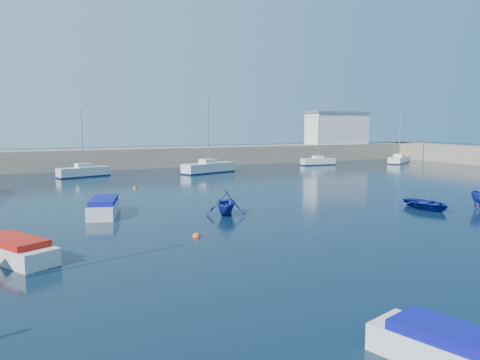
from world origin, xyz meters
name	(u,v)px	position (x,y,z in m)	size (l,w,h in m)	color
ground	(406,242)	(0.00, 0.00, 0.00)	(220.00, 220.00, 0.00)	black
back_wall	(158,157)	(0.00, 46.00, 1.30)	(96.00, 4.50, 2.60)	gray
right_arm	(469,155)	(44.00, 32.00, 1.30)	(4.50, 32.00, 2.60)	gray
harbor_office	(337,129)	(30.00, 46.00, 5.10)	(10.00, 4.00, 5.00)	silver
sailboat_5	(83,172)	(-10.96, 37.13, 0.60)	(5.82, 3.13, 7.51)	silver
sailboat_6	(208,167)	(3.22, 35.29, 0.66)	(7.15, 4.09, 9.12)	silver
sailboat_7	(318,161)	(21.48, 38.84, 0.54)	(5.14, 1.80, 6.76)	silver
sailboat_8	(399,159)	(34.53, 36.50, 0.55)	(6.36, 5.00, 8.37)	silver
motorboat_0	(14,250)	(-17.61, 4.67, 0.47)	(3.57, 4.72, 1.01)	silver
motorboat_1	(104,207)	(-12.49, 13.36, 0.52)	(2.78, 4.79, 1.11)	silver
motorboat_3	(460,353)	(-8.02, -9.82, 0.46)	(2.60, 4.41, 0.97)	silver
dinghy_center	(427,204)	(7.98, 6.17, 0.37)	(2.56, 3.59, 0.74)	navy
dinghy_left	(226,203)	(-5.33, 10.18, 0.77)	(2.53, 2.93, 1.55)	navy
buoy_0	(196,237)	(-9.12, 5.34, 0.00)	(0.43, 0.43, 0.43)	#F1540C
buoy_1	(478,202)	(13.80, 6.73, 0.00)	(0.48, 0.48, 0.48)	red
buoy_3	(135,189)	(-7.92, 24.96, 0.00)	(0.39, 0.39, 0.39)	#F1540C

